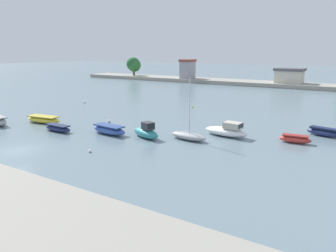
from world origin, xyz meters
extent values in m
plane|color=slate|center=(0.00, 0.00, 0.00)|extent=(400.00, 400.00, 0.00)
ellipsoid|color=yellow|center=(-8.35, 9.52, 0.41)|extent=(5.69, 2.54, 0.83)
cube|color=#A8952A|center=(-8.35, 9.52, 0.89)|extent=(4.56, 2.11, 0.12)
ellipsoid|color=navy|center=(-2.84, 7.34, 0.35)|extent=(4.22, 1.36, 0.71)
cube|color=#161E41|center=(-2.84, 7.34, 0.77)|extent=(3.38, 1.14, 0.13)
ellipsoid|color=#3856A8|center=(3.35, 9.66, 0.47)|extent=(5.07, 2.13, 0.94)
cube|color=navy|center=(3.35, 9.66, 1.01)|extent=(4.06, 1.77, 0.14)
ellipsoid|color=teal|center=(7.92, 10.70, 0.52)|extent=(4.57, 2.98, 1.04)
cube|color=#333338|center=(8.36, 10.53, 1.45)|extent=(1.52, 1.43, 0.82)
cube|color=black|center=(8.93, 10.31, 1.53)|extent=(0.42, 0.92, 0.57)
ellipsoid|color=#9E9EA3|center=(12.49, 12.39, 0.41)|extent=(4.54, 2.01, 0.83)
cylinder|color=silver|center=(12.60, 12.38, 3.87)|extent=(0.10, 0.10, 6.09)
cylinder|color=#B7B7BC|center=(11.42, 12.51, 1.62)|extent=(2.15, 0.32, 0.08)
ellipsoid|color=white|center=(15.40, 16.10, 0.51)|extent=(5.38, 2.48, 1.02)
cube|color=#BCB2A3|center=(16.24, 16.02, 1.37)|extent=(2.08, 1.59, 0.69)
cube|color=black|center=(17.21, 15.92, 1.44)|extent=(0.20, 1.27, 0.48)
ellipsoid|color=#C63833|center=(22.80, 17.29, 0.37)|extent=(3.36, 1.40, 0.74)
cube|color=maroon|center=(22.80, 17.29, 0.81)|extent=(2.70, 1.17, 0.12)
ellipsoid|color=navy|center=(25.14, 21.90, 0.41)|extent=(4.14, 1.96, 0.82)
cube|color=#161E41|center=(25.14, 21.90, 0.91)|extent=(3.33, 1.61, 0.18)
sphere|color=white|center=(-0.87, 14.34, 0.20)|extent=(0.39, 0.39, 0.39)
sphere|color=white|center=(-16.11, 24.48, 0.20)|extent=(0.41, 0.41, 0.41)
sphere|color=white|center=(6.49, 3.37, 0.15)|extent=(0.30, 0.30, 0.30)
sphere|color=orange|center=(-10.82, 11.52, 0.13)|extent=(0.26, 0.26, 0.26)
sphere|color=yellow|center=(3.58, 30.62, 0.14)|extent=(0.28, 0.28, 0.28)
cube|color=gray|center=(0.00, 72.45, 0.54)|extent=(115.92, 9.13, 1.08)
cube|color=#99939E|center=(-19.46, 71.52, 3.63)|extent=(3.34, 4.55, 5.11)
cube|color=brown|center=(-19.46, 71.52, 6.54)|extent=(3.68, 5.01, 0.70)
cube|color=beige|center=(10.84, 72.84, 2.69)|extent=(6.74, 5.57, 3.22)
cube|color=#565156|center=(10.84, 72.84, 4.65)|extent=(7.42, 6.12, 0.70)
cylinder|color=brown|center=(-40.84, 72.17, 1.91)|extent=(0.36, 0.36, 1.67)
sphere|color=#2D6B33|center=(-40.84, 72.17, 4.60)|extent=(4.64, 4.64, 4.64)
cylinder|color=brown|center=(-41.22, 72.10, 2.09)|extent=(0.36, 0.36, 2.02)
sphere|color=#235B2D|center=(-41.22, 72.10, 4.96)|extent=(4.65, 4.65, 4.65)
camera|label=1|loc=(28.52, -17.89, 9.68)|focal=34.25mm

